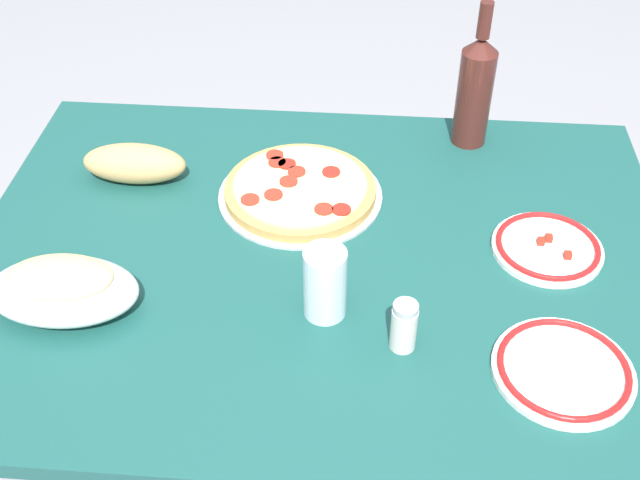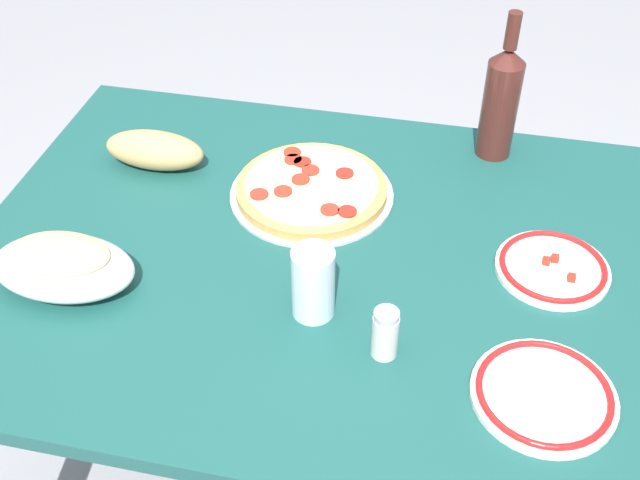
{
  "view_description": "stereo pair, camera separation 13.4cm",
  "coord_description": "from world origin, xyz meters",
  "px_view_note": "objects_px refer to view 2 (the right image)",
  "views": [
    {
      "loc": [
        -0.08,
        1.01,
        1.66
      ],
      "look_at": [
        0.0,
        0.0,
        0.78
      ],
      "focal_mm": 44.42,
      "sensor_mm": 36.0,
      "label": 1
    },
    {
      "loc": [
        -0.22,
        0.99,
        1.66
      ],
      "look_at": [
        0.0,
        0.0,
        0.78
      ],
      "focal_mm": 44.42,
      "sensor_mm": 36.0,
      "label": 2
    }
  ],
  "objects_px": {
    "wine_bottle": "(501,100)",
    "pepperoni_pizza": "(312,189)",
    "side_plate_near": "(553,267)",
    "spice_shaker": "(385,333)",
    "side_plate_far": "(544,394)",
    "dining_table": "(320,304)",
    "baked_pasta_dish": "(63,264)",
    "bread_loaf": "(155,150)",
    "water_glass": "(313,283)"
  },
  "relations": [
    {
      "from": "wine_bottle",
      "to": "pepperoni_pizza",
      "type": "bearing_deg",
      "value": 33.72
    },
    {
      "from": "side_plate_near",
      "to": "pepperoni_pizza",
      "type": "bearing_deg",
      "value": -14.96
    },
    {
      "from": "spice_shaker",
      "to": "side_plate_near",
      "type": "bearing_deg",
      "value": -136.31
    },
    {
      "from": "pepperoni_pizza",
      "to": "side_plate_far",
      "type": "height_order",
      "value": "pepperoni_pizza"
    },
    {
      "from": "dining_table",
      "to": "baked_pasta_dish",
      "type": "height_order",
      "value": "baked_pasta_dish"
    },
    {
      "from": "wine_bottle",
      "to": "bread_loaf",
      "type": "relative_size",
      "value": 1.51
    },
    {
      "from": "spice_shaker",
      "to": "water_glass",
      "type": "bearing_deg",
      "value": -26.96
    },
    {
      "from": "side_plate_far",
      "to": "bread_loaf",
      "type": "height_order",
      "value": "bread_loaf"
    },
    {
      "from": "wine_bottle",
      "to": "spice_shaker",
      "type": "distance_m",
      "value": 0.59
    },
    {
      "from": "baked_pasta_dish",
      "to": "water_glass",
      "type": "relative_size",
      "value": 1.94
    },
    {
      "from": "dining_table",
      "to": "side_plate_far",
      "type": "height_order",
      "value": "side_plate_far"
    },
    {
      "from": "dining_table",
      "to": "wine_bottle",
      "type": "height_order",
      "value": "wine_bottle"
    },
    {
      "from": "dining_table",
      "to": "water_glass",
      "type": "distance_m",
      "value": 0.23
    },
    {
      "from": "wine_bottle",
      "to": "baked_pasta_dish",
      "type": "bearing_deg",
      "value": 38.62
    },
    {
      "from": "pepperoni_pizza",
      "to": "bread_loaf",
      "type": "relative_size",
      "value": 1.55
    },
    {
      "from": "dining_table",
      "to": "side_plate_far",
      "type": "relative_size",
      "value": 5.83
    },
    {
      "from": "baked_pasta_dish",
      "to": "dining_table",
      "type": "bearing_deg",
      "value": -157.78
    },
    {
      "from": "baked_pasta_dish",
      "to": "spice_shaker",
      "type": "xyz_separation_m",
      "value": [
        -0.53,
        0.04,
        0.0
      ]
    },
    {
      "from": "dining_table",
      "to": "spice_shaker",
      "type": "height_order",
      "value": "spice_shaker"
    },
    {
      "from": "side_plate_near",
      "to": "side_plate_far",
      "type": "bearing_deg",
      "value": 87.16
    },
    {
      "from": "baked_pasta_dish",
      "to": "wine_bottle",
      "type": "relative_size",
      "value": 0.8
    },
    {
      "from": "baked_pasta_dish",
      "to": "side_plate_far",
      "type": "xyz_separation_m",
      "value": [
        -0.77,
        0.08,
        -0.03
      ]
    },
    {
      "from": "spice_shaker",
      "to": "side_plate_far",
      "type": "bearing_deg",
      "value": 171.29
    },
    {
      "from": "dining_table",
      "to": "pepperoni_pizza",
      "type": "relative_size",
      "value": 3.96
    },
    {
      "from": "water_glass",
      "to": "bread_loaf",
      "type": "height_order",
      "value": "water_glass"
    },
    {
      "from": "pepperoni_pizza",
      "to": "wine_bottle",
      "type": "distance_m",
      "value": 0.4
    },
    {
      "from": "baked_pasta_dish",
      "to": "side_plate_near",
      "type": "distance_m",
      "value": 0.81
    },
    {
      "from": "water_glass",
      "to": "spice_shaker",
      "type": "bearing_deg",
      "value": 153.04
    },
    {
      "from": "dining_table",
      "to": "water_glass",
      "type": "relative_size",
      "value": 9.85
    },
    {
      "from": "baked_pasta_dish",
      "to": "pepperoni_pizza",
      "type": "bearing_deg",
      "value": -137.29
    },
    {
      "from": "pepperoni_pizza",
      "to": "baked_pasta_dish",
      "type": "xyz_separation_m",
      "value": [
        0.34,
        0.32,
        0.03
      ]
    },
    {
      "from": "pepperoni_pizza",
      "to": "spice_shaker",
      "type": "bearing_deg",
      "value": 118.35
    },
    {
      "from": "pepperoni_pizza",
      "to": "spice_shaker",
      "type": "distance_m",
      "value": 0.4
    },
    {
      "from": "water_glass",
      "to": "side_plate_near",
      "type": "distance_m",
      "value": 0.41
    },
    {
      "from": "side_plate_far",
      "to": "dining_table",
      "type": "bearing_deg",
      "value": -32.02
    },
    {
      "from": "wine_bottle",
      "to": "side_plate_far",
      "type": "xyz_separation_m",
      "value": [
        -0.1,
        0.61,
        -0.11
      ]
    },
    {
      "from": "bread_loaf",
      "to": "water_glass",
      "type": "bearing_deg",
      "value": 140.34
    },
    {
      "from": "side_plate_far",
      "to": "spice_shaker",
      "type": "xyz_separation_m",
      "value": [
        0.24,
        -0.04,
        0.03
      ]
    },
    {
      "from": "dining_table",
      "to": "spice_shaker",
      "type": "xyz_separation_m",
      "value": [
        -0.14,
        0.2,
        0.17
      ]
    },
    {
      "from": "dining_table",
      "to": "side_plate_near",
      "type": "height_order",
      "value": "side_plate_near"
    },
    {
      "from": "dining_table",
      "to": "baked_pasta_dish",
      "type": "relative_size",
      "value": 5.07
    },
    {
      "from": "pepperoni_pizza",
      "to": "spice_shaker",
      "type": "relative_size",
      "value": 3.53
    },
    {
      "from": "dining_table",
      "to": "pepperoni_pizza",
      "type": "distance_m",
      "value": 0.22
    },
    {
      "from": "bread_loaf",
      "to": "side_plate_far",
      "type": "bearing_deg",
      "value": 150.62
    },
    {
      "from": "pepperoni_pizza",
      "to": "baked_pasta_dish",
      "type": "height_order",
      "value": "baked_pasta_dish"
    },
    {
      "from": "baked_pasta_dish",
      "to": "spice_shaker",
      "type": "bearing_deg",
      "value": 175.77
    },
    {
      "from": "dining_table",
      "to": "water_glass",
      "type": "xyz_separation_m",
      "value": [
        -0.02,
        0.14,
        0.19
      ]
    },
    {
      "from": "spice_shaker",
      "to": "wine_bottle",
      "type": "bearing_deg",
      "value": -103.05
    },
    {
      "from": "pepperoni_pizza",
      "to": "dining_table",
      "type": "bearing_deg",
      "value": 107.8
    },
    {
      "from": "spice_shaker",
      "to": "baked_pasta_dish",
      "type": "bearing_deg",
      "value": -4.23
    }
  ]
}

